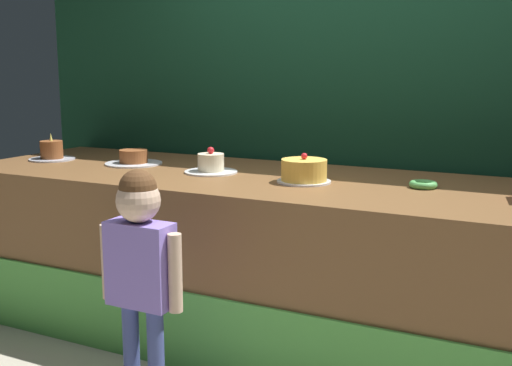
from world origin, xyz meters
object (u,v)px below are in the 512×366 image
object	(u,v)px
cake_far_left	(52,152)
cake_left	(134,159)
cake_center	(211,165)
cake_right	(304,171)
child_figure	(140,257)
donut	(423,184)

from	to	relation	value
cake_far_left	cake_left	size ratio (longest dim) A/B	0.83
cake_center	cake_far_left	bearing A→B (deg)	-178.86
cake_far_left	cake_right	size ratio (longest dim) A/B	1.03
cake_center	cake_left	bearing A→B (deg)	174.17
cake_center	cake_right	size ratio (longest dim) A/B	1.07
cake_center	cake_right	bearing A→B (deg)	-4.60
child_figure	cake_right	world-z (taller)	child_figure
donut	cake_right	bearing A→B (deg)	-168.20
cake_right	child_figure	bearing A→B (deg)	-114.41
child_figure	cake_far_left	world-z (taller)	cake_far_left
cake_left	cake_right	distance (m)	1.19
child_figure	donut	xyz separation A→B (m)	(0.99, 1.01, 0.23)
child_figure	cake_left	distance (m)	1.29
donut	cake_center	bearing A→B (deg)	-176.33
cake_far_left	child_figure	bearing A→B (deg)	-33.46
cake_left	cake_center	distance (m)	0.59
cake_left	cake_right	world-z (taller)	cake_right
cake_left	cake_far_left	bearing A→B (deg)	-171.92
cake_far_left	cake_center	size ratio (longest dim) A/B	0.96
cake_left	child_figure	bearing A→B (deg)	-51.75
child_figure	cake_right	xyz separation A→B (m)	(0.40, 0.88, 0.28)
child_figure	donut	bearing A→B (deg)	45.42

